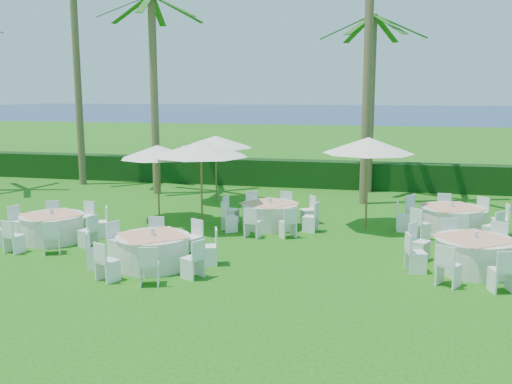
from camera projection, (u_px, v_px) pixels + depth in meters
ground at (212, 261)px, 14.61m from camera, size 120.00×120.00×0.00m
hedge at (291, 173)px, 26.02m from camera, size 34.00×1.00×1.20m
ocean at (367, 113)px, 112.46m from camera, size 260.00×260.00×0.00m
banquet_table_a at (52, 227)px, 16.48m from camera, size 3.14×3.14×0.95m
banquet_table_b at (153, 250)px, 14.07m from camera, size 3.13×3.13×0.96m
banquet_table_c at (474, 254)px, 13.69m from camera, size 3.28×3.28×0.99m
banquet_table_e at (270, 215)px, 18.14m from camera, size 3.17×3.17×0.96m
banquet_table_f at (451, 219)px, 17.41m from camera, size 3.28×3.28×0.99m
umbrella_a at (157, 152)px, 18.82m from camera, size 2.48×2.48×2.54m
umbrella_b at (201, 149)px, 17.82m from camera, size 3.02×3.02×2.76m
umbrella_c at (216, 142)px, 21.98m from camera, size 2.87×2.87×2.59m
umbrella_d at (368, 145)px, 17.69m from camera, size 2.85×2.85×2.88m
palm_a at (76, 58)px, 25.67m from camera, size 4.38×4.22×10.61m
palm_b at (154, 86)px, 23.50m from camera, size 4.24×4.37×8.12m
palm_c at (369, 22)px, 20.88m from camera, size 4.25×4.37×12.63m
palm_d at (371, 95)px, 23.94m from camera, size 4.41×4.10×7.41m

